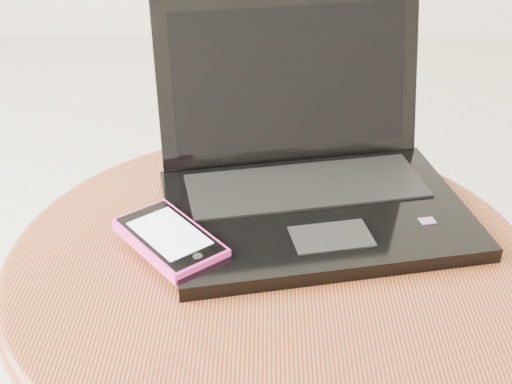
{
  "coord_description": "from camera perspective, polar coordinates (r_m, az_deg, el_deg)",
  "views": [
    {
      "loc": [
        -0.02,
        -0.64,
        0.9
      ],
      "look_at": [
        -0.03,
        -0.01,
        0.51
      ],
      "focal_mm": 49.58,
      "sensor_mm": 36.0,
      "label": 1
    }
  ],
  "objects": [
    {
      "name": "table",
      "position": [
        0.82,
        1.14,
        -10.42
      ],
      "size": [
        0.57,
        0.57,
        0.45
      ],
      "color": "#5E2815",
      "rests_on": "ground"
    },
    {
      "name": "laptop",
      "position": [
        0.82,
        4.21,
        1.6
      ],
      "size": [
        0.38,
        0.34,
        0.22
      ],
      "color": "black",
      "rests_on": "table"
    },
    {
      "name": "phone_black",
      "position": [
        0.79,
        -4.5,
        -2.67
      ],
      "size": [
        0.14,
        0.14,
        0.01
      ],
      "color": "black",
      "rests_on": "table"
    },
    {
      "name": "phone_pink",
      "position": [
        0.75,
        -6.98,
        -3.77
      ],
      "size": [
        0.13,
        0.14,
        0.02
      ],
      "color": "#FF36B9",
      "rests_on": "phone_black"
    }
  ]
}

